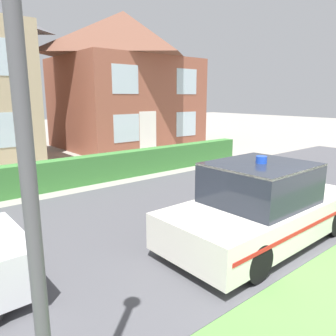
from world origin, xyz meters
The scene contains 5 objects.
road_strip centered at (0.00, 4.44, 0.01)m, with size 28.00×6.44×0.01m, color #4C4C51.
garden_hedge centered at (0.60, 8.50, 0.45)m, with size 12.72×0.50×0.91m, color #3D7F38.
police_car centered at (0.55, 2.26, 0.72)m, with size 4.36×1.88×1.72m.
house_right centered at (5.51, 14.89, 3.73)m, with size 7.25×6.35×7.30m.
street_lamp centered at (-4.13, 0.78, 3.05)m, with size 0.24×0.24×5.19m.
Camera 1 is at (-4.70, -1.24, 2.81)m, focal length 35.00 mm.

